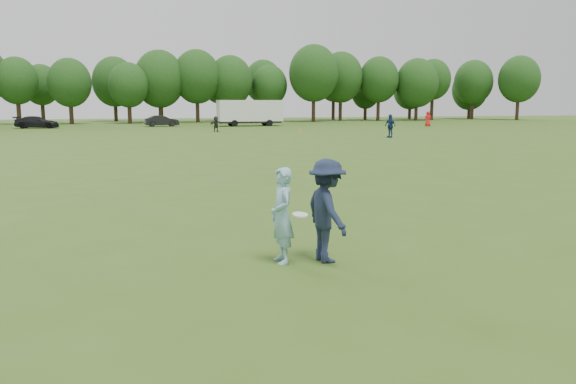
% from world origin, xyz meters
% --- Properties ---
extents(ground, '(200.00, 200.00, 0.00)m').
position_xyz_m(ground, '(0.00, 0.00, 0.00)').
color(ground, '#385417').
rests_on(ground, ground).
extents(thrower, '(0.43, 0.63, 1.68)m').
position_xyz_m(thrower, '(-0.58, -0.74, 0.84)').
color(thrower, '#82B6C9').
rests_on(thrower, ground).
extents(defender, '(0.79, 1.24, 1.83)m').
position_xyz_m(defender, '(0.20, -0.89, 0.91)').
color(defender, '#1B253B').
rests_on(defender, ground).
extents(player_far_b, '(0.79, 1.21, 1.92)m').
position_xyz_m(player_far_b, '(18.20, 32.06, 0.96)').
color(player_far_b, navy).
rests_on(player_far_b, ground).
extents(player_far_c, '(1.07, 0.90, 1.86)m').
position_xyz_m(player_far_c, '(33.29, 51.59, 0.93)').
color(player_far_c, red).
rests_on(player_far_c, ground).
extents(player_far_d, '(1.51, 0.96, 1.56)m').
position_xyz_m(player_far_d, '(6.06, 45.61, 0.78)').
color(player_far_d, black).
rests_on(player_far_d, ground).
extents(car_d, '(4.91, 2.53, 1.36)m').
position_xyz_m(car_d, '(-12.06, 59.60, 0.68)').
color(car_d, black).
rests_on(car_d, ground).
extents(car_f, '(4.25, 1.97, 1.35)m').
position_xyz_m(car_f, '(1.92, 60.80, 0.67)').
color(car_f, black).
rests_on(car_f, ground).
extents(field_cone, '(0.28, 0.28, 0.30)m').
position_xyz_m(field_cone, '(14.20, 43.58, 0.15)').
color(field_cone, orange).
rests_on(field_cone, ground).
extents(disc_in_play, '(0.33, 0.33, 0.08)m').
position_xyz_m(disc_in_play, '(-0.34, -1.04, 0.90)').
color(disc_in_play, white).
rests_on(disc_in_play, ground).
extents(cargo_trailer, '(9.00, 2.75, 3.20)m').
position_xyz_m(cargo_trailer, '(12.58, 59.07, 1.78)').
color(cargo_trailer, white).
rests_on(cargo_trailer, ground).
extents(treeline, '(130.35, 18.39, 11.74)m').
position_xyz_m(treeline, '(2.81, 76.90, 6.26)').
color(treeline, '#332114').
rests_on(treeline, ground).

